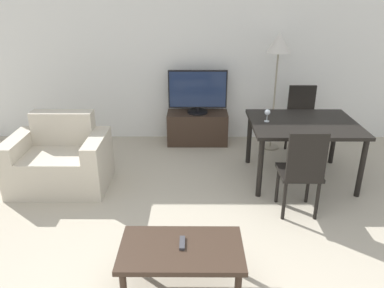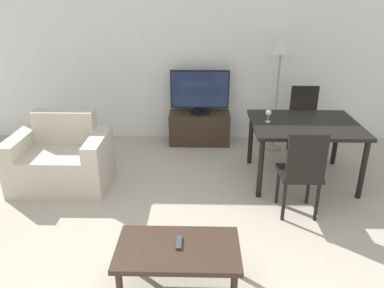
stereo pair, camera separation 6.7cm
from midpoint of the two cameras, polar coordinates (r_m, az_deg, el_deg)
wall_back at (r=5.53m, az=-1.48°, el=14.37°), size 6.91×0.06×2.70m
armchair at (r=4.58m, az=-19.78°, el=-2.50°), size 1.07×0.74×0.83m
tv_stand at (r=5.55m, az=0.48°, el=2.48°), size 0.88×0.39×0.47m
tv at (r=5.38m, az=0.50°, el=7.95°), size 0.84×0.29×0.62m
coffee_table at (r=2.88m, az=-2.32°, el=-16.23°), size 0.91×0.53×0.39m
dining_table at (r=4.52m, az=16.17°, el=2.26°), size 1.22×0.99×0.72m
dining_chair_near at (r=3.80m, az=15.93°, el=-3.72°), size 0.40×0.40×0.93m
dining_chair_far at (r=5.35m, az=16.05°, el=3.99°), size 0.40×0.40×0.93m
floor_lamp at (r=5.18m, az=12.68°, el=13.88°), size 0.32×0.32×1.62m
remote_primary at (r=2.87m, az=-2.19°, el=-14.83°), size 0.04×0.15×0.02m
wine_glass_left at (r=4.38m, az=10.98°, el=4.65°), size 0.07×0.07×0.15m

